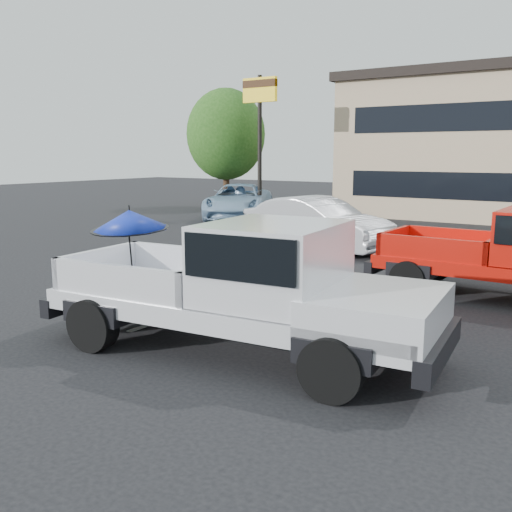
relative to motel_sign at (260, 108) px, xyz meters
The scene contains 7 objects.
ground 17.82m from the motel_sign, 54.46° to the right, with size 90.00×90.00×0.00m, color black.
stripe_left 14.65m from the motel_sign, 59.74° to the right, with size 0.12×5.00×0.01m, color silver.
motel_sign is the anchor object (origin of this frame).
tree_left 5.08m from the motel_sign, 143.13° to the left, with size 3.96×3.96×6.02m.
silver_pickup 17.41m from the motel_sign, 56.96° to the right, with size 5.85×2.53×2.06m.
silver_sedan 9.09m from the motel_sign, 44.98° to the right, with size 1.62×4.65×1.53m, color #B2B3B9.
blue_suv 4.01m from the motel_sign, 155.23° to the right, with size 2.46×5.34×1.48m, color #84A6C5.
Camera 1 is at (3.46, -6.60, 2.77)m, focal length 40.00 mm.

